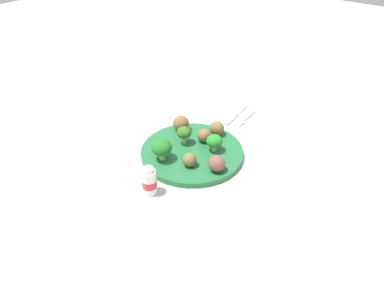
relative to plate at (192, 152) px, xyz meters
name	(u,v)px	position (x,y,z in m)	size (l,w,h in m)	color
ground_plane	(192,155)	(0.00, 0.00, -0.01)	(4.00, 4.00, 0.00)	#B2B2AD
plate	(192,152)	(0.00, 0.00, 0.00)	(0.28, 0.28, 0.02)	#236638
broccoli_floret_mid_left	(184,133)	(-0.01, -0.04, 0.04)	(0.04, 0.04, 0.05)	#A6BF73
broccoli_floret_center	(214,141)	(-0.04, 0.05, 0.04)	(0.04, 0.04, 0.05)	#ABCD7F
broccoli_floret_front_right	(162,148)	(0.08, -0.04, 0.04)	(0.05, 0.05, 0.06)	#A0CB7E
meatball_back_right	(217,163)	(0.03, 0.10, 0.03)	(0.04, 0.04, 0.04)	brown
meatball_back_left	(181,123)	(-0.06, -0.09, 0.03)	(0.05, 0.05, 0.05)	brown
meatball_far_rim	(190,160)	(0.06, 0.04, 0.03)	(0.04, 0.04, 0.04)	brown
meatball_center	(217,128)	(-0.11, 0.01, 0.03)	(0.04, 0.04, 0.04)	brown
meatball_front_left	(204,136)	(-0.05, 0.00, 0.03)	(0.04, 0.04, 0.04)	brown
napkin	(241,117)	(-0.26, 0.00, -0.01)	(0.17, 0.12, 0.01)	white
fork	(245,118)	(-0.25, 0.02, 0.00)	(0.12, 0.02, 0.01)	silver
knife	(235,115)	(-0.25, -0.02, 0.00)	(0.15, 0.02, 0.01)	white
yogurt_bottle	(149,182)	(0.18, 0.01, 0.03)	(0.04, 0.04, 0.07)	white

